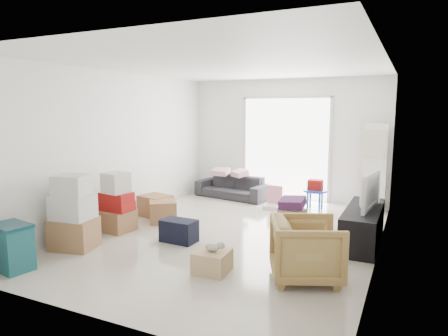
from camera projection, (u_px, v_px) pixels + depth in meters
room_shell at (231, 152)px, 6.35m from camera, size 4.98×6.48×3.18m
sliding_door at (285, 144)px, 9.03m from camera, size 2.10×0.04×2.33m
ac_tower at (375, 168)px, 7.96m from camera, size 0.45×0.30×1.75m
tv_console at (363, 226)px, 6.07m from camera, size 0.49×1.65×0.55m
television at (364, 204)px, 6.02m from camera, size 0.67×1.01×0.12m
sofa at (233, 183)px, 9.20m from camera, size 1.80×0.80×0.68m
pillow_left at (220, 166)px, 9.24m from camera, size 0.35×0.28×0.11m
pillow_right at (240, 167)px, 9.03m from camera, size 0.41×0.40×0.11m
armchair at (307, 246)px, 4.74m from camera, size 1.00×1.02×0.82m
storage_bins at (12, 247)px, 5.05m from camera, size 0.57×0.45×0.60m
box_stack_a at (73, 216)px, 5.81m from camera, size 0.69×0.62×1.09m
box_stack_b at (117, 206)px, 6.66m from camera, size 0.54×0.52×0.99m
box_stack_c at (155, 206)px, 7.62m from camera, size 0.65×0.58×0.40m
loose_box at (163, 211)px, 7.22m from camera, size 0.66×0.66×0.39m
duffel_bag at (179, 231)px, 6.14m from camera, size 0.55×0.34×0.34m
ottoman at (292, 219)px, 6.78m from camera, size 0.47×0.47×0.36m
blanket at (292, 205)px, 6.74m from camera, size 0.41×0.41×0.14m
kids_table at (315, 189)px, 8.07m from camera, size 0.48×0.48×0.62m
toy_walker at (274, 202)px, 8.22m from camera, size 0.36×0.32×0.47m
wood_crate at (212, 261)px, 4.99m from camera, size 0.43×0.43×0.28m
plush_bunny at (214, 247)px, 4.96m from camera, size 0.25×0.14×0.13m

